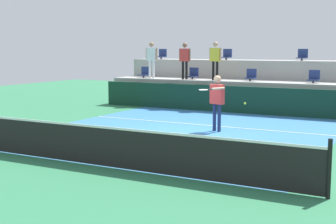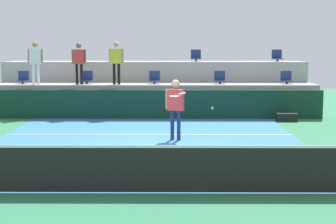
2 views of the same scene
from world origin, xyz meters
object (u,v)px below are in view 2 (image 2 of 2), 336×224
(stadium_chair_upper_far_right, at_px, (277,56))
(spectator_in_white, at_px, (79,59))
(stadium_chair_upper_left, at_px, (115,56))
(stadium_chair_upper_right, at_px, (196,56))
(equipment_bag, at_px, (287,117))
(stadium_chair_lower_far_left, at_px, (23,78))
(stadium_chair_lower_center, at_px, (155,78))
(stadium_chair_upper_far_left, at_px, (34,56))
(stadium_chair_lower_right, at_px, (220,78))
(tennis_ball, at_px, (212,108))
(stadium_chair_lower_left, at_px, (87,78))
(tennis_player, at_px, (175,103))
(stadium_chair_lower_far_right, at_px, (286,78))
(spectator_in_grey, at_px, (116,59))
(spectator_leaning_on_rail, at_px, (35,59))

(stadium_chair_upper_far_right, distance_m, spectator_in_white, 8.57)
(stadium_chair_upper_left, bearing_deg, stadium_chair_upper_right, 0.00)
(spectator_in_white, xyz_separation_m, equipment_bag, (7.93, -1.56, -2.09))
(stadium_chair_lower_far_left, bearing_deg, stadium_chair_lower_center, 0.00)
(stadium_chair_upper_left, bearing_deg, stadium_chair_upper_far_left, 180.00)
(stadium_chair_lower_center, distance_m, stadium_chair_lower_right, 2.64)
(stadium_chair_upper_left, distance_m, tennis_ball, 8.82)
(stadium_chair_lower_left, xyz_separation_m, stadium_chair_upper_left, (0.93, 1.80, 0.85))
(stadium_chair_upper_far_left, relative_size, tennis_ball, 7.65)
(stadium_chair_upper_far_right, distance_m, tennis_player, 8.91)
(stadium_chair_lower_far_right, relative_size, stadium_chair_upper_far_left, 1.00)
(tennis_ball, distance_m, equipment_bag, 5.26)
(stadium_chair_upper_right, bearing_deg, spectator_in_white, -155.25)
(stadium_chair_lower_left, distance_m, tennis_ball, 7.66)
(stadium_chair_lower_center, distance_m, stadium_chair_upper_far_right, 5.67)
(stadium_chair_lower_far_left, height_order, stadium_chair_upper_left, stadium_chair_upper_left)
(stadium_chair_lower_far_left, relative_size, stadium_chair_lower_far_right, 1.00)
(stadium_chair_upper_far_right, xyz_separation_m, spectator_in_grey, (-6.80, -2.18, -0.05))
(stadium_chair_lower_right, xyz_separation_m, stadium_chair_upper_left, (-4.45, 1.80, 0.85))
(stadium_chair_lower_far_right, xyz_separation_m, tennis_ball, (-3.48, -6.11, -0.48))
(stadium_chair_lower_center, xyz_separation_m, stadium_chair_upper_far_right, (5.31, 1.80, 0.85))
(stadium_chair_lower_far_left, xyz_separation_m, stadium_chair_upper_far_right, (10.64, 1.80, 0.85))
(stadium_chair_lower_far_right, relative_size, spectator_in_white, 0.32)
(stadium_chair_upper_far_left, height_order, spectator_in_white, spectator_in_white)
(stadium_chair_lower_right, distance_m, stadium_chair_upper_far_left, 8.25)
(spectator_in_grey, height_order, equipment_bag, spectator_in_grey)
(stadium_chair_upper_left, xyz_separation_m, tennis_ball, (3.66, -7.91, -1.33))
(stadium_chair_upper_far_right, height_order, spectator_in_grey, spectator_in_grey)
(stadium_chair_lower_center, xyz_separation_m, spectator_leaning_on_rail, (-4.71, -0.38, 0.80))
(stadium_chair_lower_far_left, height_order, spectator_leaning_on_rail, spectator_leaning_on_rail)
(equipment_bag, bearing_deg, stadium_chair_lower_center, 158.56)
(stadium_chair_lower_far_right, distance_m, stadium_chair_upper_right, 4.09)
(tennis_ball, relative_size, equipment_bag, 0.09)
(stadium_chair_lower_far_right, distance_m, spectator_in_white, 8.36)
(stadium_chair_lower_left, xyz_separation_m, stadium_chair_upper_far_right, (8.04, 1.80, 0.85))
(spectator_in_grey, height_order, tennis_ball, spectator_in_grey)
(tennis_player, relative_size, tennis_ball, 26.27)
(stadium_chair_lower_left, xyz_separation_m, equipment_bag, (7.68, -1.94, -1.31))
(stadium_chair_upper_left, relative_size, equipment_bag, 0.68)
(stadium_chair_lower_far_right, distance_m, stadium_chair_upper_left, 7.42)
(stadium_chair_lower_right, bearing_deg, stadium_chair_lower_left, 180.00)
(stadium_chair_upper_right, height_order, spectator_in_grey, spectator_in_grey)
(spectator_in_white, bearing_deg, stadium_chair_upper_far_right, 14.77)
(equipment_bag, bearing_deg, stadium_chair_upper_far_left, 160.04)
(stadium_chair_upper_far_left, bearing_deg, stadium_chair_lower_far_left, -89.10)
(stadium_chair_lower_far_right, relative_size, equipment_bag, 0.68)
(tennis_player, distance_m, tennis_ball, 1.11)
(spectator_leaning_on_rail, distance_m, equipment_bag, 10.00)
(stadium_chair_lower_far_right, height_order, tennis_player, tennis_player)
(stadium_chair_lower_left, xyz_separation_m, spectator_in_white, (-0.24, -0.38, 0.77))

